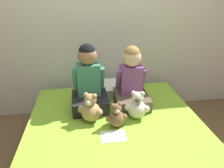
% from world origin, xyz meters
% --- Properties ---
extents(ground_plane, '(14.00, 14.00, 0.00)m').
position_xyz_m(ground_plane, '(0.00, 0.00, 0.00)').
color(ground_plane, brown).
extents(wall_behind_bed, '(8.00, 0.06, 2.50)m').
position_xyz_m(wall_behind_bed, '(0.00, 1.10, 1.25)').
color(wall_behind_bed, silver).
rests_on(wall_behind_bed, ground_plane).
extents(bed, '(1.61, 1.91, 0.40)m').
position_xyz_m(bed, '(0.00, 0.00, 0.20)').
color(bed, brown).
rests_on(bed, ground_plane).
extents(child_on_left, '(0.36, 0.36, 0.66)m').
position_xyz_m(child_on_left, '(-0.22, 0.48, 0.67)').
color(child_on_left, black).
rests_on(child_on_left, bed).
extents(child_on_right, '(0.34, 0.38, 0.62)m').
position_xyz_m(child_on_right, '(0.21, 0.48, 0.66)').
color(child_on_right, brown).
rests_on(child_on_right, bed).
extents(teddy_bear_held_by_left_child, '(0.22, 0.18, 0.28)m').
position_xyz_m(teddy_bear_held_by_left_child, '(-0.22, 0.23, 0.52)').
color(teddy_bear_held_by_left_child, tan).
rests_on(teddy_bear_held_by_left_child, bed).
extents(teddy_bear_held_by_right_child, '(0.23, 0.17, 0.28)m').
position_xyz_m(teddy_bear_held_by_right_child, '(0.21, 0.22, 0.52)').
color(teddy_bear_held_by_right_child, silver).
rests_on(teddy_bear_held_by_right_child, bed).
extents(teddy_bear_between_children, '(0.19, 0.15, 0.23)m').
position_xyz_m(teddy_bear_between_children, '(-0.00, 0.12, 0.50)').
color(teddy_bear_between_children, brown).
rests_on(teddy_bear_between_children, bed).
extents(pillow_at_headboard, '(0.50, 0.34, 0.11)m').
position_xyz_m(pillow_at_headboard, '(0.00, 0.75, 0.45)').
color(pillow_at_headboard, white).
rests_on(pillow_at_headboard, bed).
extents(sign_card, '(0.21, 0.15, 0.00)m').
position_xyz_m(sign_card, '(-0.05, -0.02, 0.40)').
color(sign_card, white).
rests_on(sign_card, bed).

